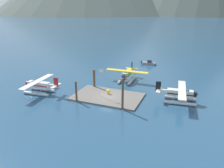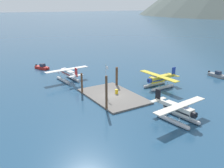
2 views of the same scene
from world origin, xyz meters
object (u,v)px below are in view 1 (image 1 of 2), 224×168
(flagpole, at_px, (100,79))
(seaplane_yellow_bow_centre, at_px, (127,75))
(seaplane_cream_stbd_fwd, at_px, (180,95))
(boat_grey_open_north, at_px, (149,63))
(seaplane_white_port_aft, at_px, (39,86))
(fuel_drum, at_px, (108,92))

(flagpole, bearing_deg, seaplane_yellow_bow_centre, 81.30)
(seaplane_cream_stbd_fwd, height_order, seaplane_yellow_bow_centre, same)
(flagpole, height_order, seaplane_cream_stbd_fwd, flagpole)
(flagpole, relative_size, boat_grey_open_north, 1.17)
(seaplane_cream_stbd_fwd, xyz_separation_m, seaplane_white_port_aft, (-28.15, -6.22, 0.00))
(flagpole, height_order, seaplane_yellow_bow_centre, flagpole)
(seaplane_white_port_aft, bearing_deg, fuel_drum, 17.12)
(seaplane_cream_stbd_fwd, height_order, seaplane_white_port_aft, same)
(fuel_drum, xyz_separation_m, seaplane_yellow_bow_centre, (0.75, 10.16, 0.84))
(seaplane_cream_stbd_fwd, xyz_separation_m, boat_grey_open_north, (-11.90, 25.87, -1.09))
(seaplane_yellow_bow_centre, bearing_deg, fuel_drum, -94.21)
(boat_grey_open_north, bearing_deg, seaplane_white_port_aft, -116.86)
(seaplane_yellow_bow_centre, bearing_deg, seaplane_white_port_aft, -135.60)
(flagpole, bearing_deg, boat_grey_open_north, 83.66)
(flagpole, bearing_deg, fuel_drum, 57.48)
(fuel_drum, xyz_separation_m, seaplane_white_port_aft, (-14.04, -4.32, 0.84))
(seaplane_cream_stbd_fwd, bearing_deg, seaplane_white_port_aft, -167.54)
(fuel_drum, height_order, seaplane_white_port_aft, seaplane_white_port_aft)
(seaplane_cream_stbd_fwd, distance_m, seaplane_white_port_aft, 28.83)
(fuel_drum, distance_m, seaplane_yellow_bow_centre, 10.22)
(seaplane_yellow_bow_centre, distance_m, boat_grey_open_north, 17.70)
(seaplane_cream_stbd_fwd, distance_m, seaplane_yellow_bow_centre, 15.71)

